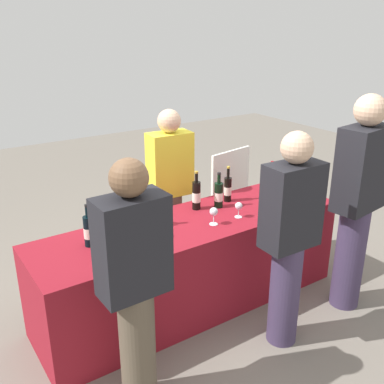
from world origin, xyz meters
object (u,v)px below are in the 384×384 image
at_px(wine_bottle_6, 271,182).
at_px(wine_glass_3, 214,212).
at_px(guest_1, 289,236).
at_px(guest_2, 358,199).
at_px(server_pouring, 170,187).
at_px(wine_bottle_2, 147,213).
at_px(wine_glass_4, 239,207).
at_px(wine_bottle_5, 228,189).
at_px(menu_board, 230,192).
at_px(wine_glass_5, 277,195).
at_px(wine_bottle_3, 196,195).
at_px(wine_bottle_1, 123,221).
at_px(wine_bottle_0, 89,231).
at_px(wine_bottle_4, 219,195).
at_px(wine_glass_0, 98,242).
at_px(wine_glass_2, 155,226).
at_px(guest_0, 134,281).

height_order(wine_bottle_6, wine_glass_3, wine_bottle_6).
xyz_separation_m(guest_1, guest_2, (0.77, 0.04, 0.09)).
height_order(wine_bottle_6, server_pouring, server_pouring).
height_order(wine_bottle_2, wine_glass_4, wine_bottle_2).
xyz_separation_m(wine_bottle_5, menu_board, (0.64, 0.76, -0.40)).
bearing_deg(wine_glass_5, wine_glass_4, 178.56).
xyz_separation_m(wine_bottle_3, wine_bottle_6, (0.79, -0.06, -0.02)).
bearing_deg(wine_bottle_1, wine_bottle_0, 179.90).
bearing_deg(wine_bottle_5, wine_bottle_4, -156.91).
relative_size(wine_glass_0, server_pouring, 0.09).
bearing_deg(guest_2, wine_glass_2, 149.67).
bearing_deg(wine_glass_2, server_pouring, 51.33).
bearing_deg(wine_glass_2, wine_bottle_3, 26.29).
bearing_deg(wine_glass_4, wine_glass_2, 175.71).
relative_size(wine_bottle_3, guest_1, 0.21).
xyz_separation_m(wine_bottle_1, wine_glass_5, (1.32, -0.22, -0.02)).
height_order(wine_glass_5, guest_2, guest_2).
relative_size(wine_glass_2, wine_glass_5, 0.92).
height_order(wine_glass_2, wine_glass_3, wine_glass_3).
bearing_deg(guest_2, wine_bottle_2, 142.36).
bearing_deg(wine_glass_4, wine_bottle_5, 66.22).
xyz_separation_m(wine_bottle_1, guest_1, (0.86, -0.82, -0.02)).
bearing_deg(wine_glass_3, guest_0, -151.04).
distance_m(wine_glass_2, wine_glass_4, 0.74).
xyz_separation_m(server_pouring, guest_2, (0.89, -1.33, 0.12)).
distance_m(wine_bottle_1, wine_glass_4, 0.94).
relative_size(guest_1, menu_board, 1.70).
height_order(wine_glass_0, wine_glass_3, wine_glass_0).
height_order(wine_bottle_1, wine_glass_2, wine_bottle_1).
relative_size(wine_glass_3, guest_0, 0.09).
xyz_separation_m(wine_glass_5, guest_1, (-0.46, -0.60, -0.00)).
distance_m(wine_glass_3, server_pouring, 0.75).
height_order(wine_glass_4, server_pouring, server_pouring).
distance_m(wine_bottle_6, menu_board, 0.92).
height_order(wine_bottle_6, guest_0, guest_0).
distance_m(wine_glass_3, wine_glass_5, 0.65).
distance_m(wine_bottle_4, guest_0, 1.43).
relative_size(wine_bottle_4, wine_glass_0, 2.13).
relative_size(wine_bottle_0, wine_bottle_5, 0.98).
bearing_deg(wine_bottle_3, server_pouring, 89.69).
bearing_deg(wine_bottle_0, guest_0, -91.84).
height_order(wine_bottle_2, wine_bottle_6, wine_bottle_2).
bearing_deg(wine_glass_4, guest_2, -39.12).
bearing_deg(menu_board, wine_glass_4, -135.71).
bearing_deg(wine_glass_2, guest_0, -128.51).
distance_m(wine_bottle_0, menu_board, 2.18).
bearing_deg(wine_bottle_6, wine_glass_5, -125.62).
bearing_deg(wine_glass_0, wine_glass_3, -2.02).
height_order(wine_bottle_2, wine_glass_2, wine_bottle_2).
relative_size(wine_glass_5, server_pouring, 0.10).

